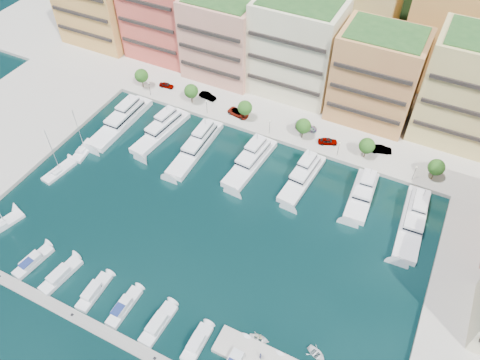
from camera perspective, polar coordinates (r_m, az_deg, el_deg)
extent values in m
plane|color=black|center=(100.87, -3.74, -5.23)|extent=(400.00, 400.00, 0.00)
cube|color=#9E998E|center=(143.23, 8.71, 12.61)|extent=(220.00, 64.00, 2.00)
cube|color=#203A17|center=(183.85, 14.27, 19.90)|extent=(240.00, 40.00, 58.00)
cube|color=gray|center=(90.23, -15.30, -17.94)|extent=(72.00, 2.20, 0.35)
cube|color=#DD9E51|center=(157.47, -16.99, 19.99)|extent=(22.00, 16.00, 24.00)
cube|color=black|center=(152.23, -18.98, 18.56)|extent=(20.24, 0.50, 0.90)
cube|color=#D45446|center=(145.55, -9.51, 19.53)|extent=(20.00, 16.00, 26.00)
cube|color=black|center=(139.75, -11.44, 18.04)|extent=(18.40, 0.50, 0.90)
cube|color=#DF907C|center=(134.99, -2.12, 16.85)|extent=(20.00, 15.00, 22.00)
cube|color=black|center=(129.21, -3.79, 15.29)|extent=(18.40, 0.50, 0.90)
cube|color=#F7ECBF|center=(128.47, 6.92, 15.63)|extent=(22.00, 16.00, 25.00)
cube|color=black|center=(121.86, 5.44, 13.88)|extent=(20.24, 0.50, 0.90)
cube|color=#204B1E|center=(122.35, 7.49, 20.80)|extent=(19.36, 14.08, 0.80)
cube|color=tan|center=(123.06, 16.25, 11.94)|extent=(20.00, 15.00, 23.00)
cube|color=black|center=(116.69, 15.25, 10.07)|extent=(18.40, 0.50, 0.90)
cube|color=#204B1E|center=(117.02, 17.49, 16.68)|extent=(17.60, 13.20, 0.80)
cube|color=#DDC975|center=(123.49, 26.47, 9.61)|extent=(22.00, 16.00, 26.00)
cube|color=black|center=(116.60, 25.95, 7.51)|extent=(20.24, 0.50, 0.90)
cube|color=#DDC975|center=(144.25, 13.19, 19.61)|extent=(26.00, 18.00, 30.00)
cube|color=#DD9E51|center=(141.42, 25.16, 15.85)|extent=(26.00, 18.00, 30.00)
cylinder|color=#473323|center=(136.73, -11.78, 11.57)|extent=(0.24, 0.24, 3.00)
sphere|color=#184A15|center=(135.48, -11.93, 12.34)|extent=(3.80, 3.80, 3.80)
cylinder|color=#473323|center=(128.84, -5.90, 9.92)|extent=(0.24, 0.24, 3.00)
sphere|color=#184A15|center=(127.51, -5.98, 10.73)|extent=(3.80, 3.80, 3.80)
cylinder|color=#473323|center=(122.54, 0.60, 7.97)|extent=(0.24, 0.24, 3.00)
sphere|color=#184A15|center=(121.14, 0.61, 8.79)|extent=(3.80, 3.80, 3.80)
cylinder|color=#473323|center=(118.08, 7.62, 5.72)|extent=(0.24, 0.24, 3.00)
sphere|color=#184A15|center=(116.63, 7.73, 6.55)|extent=(3.80, 3.80, 3.80)
cylinder|color=#473323|center=(115.69, 15.00, 3.24)|extent=(0.24, 0.24, 3.00)
sphere|color=#184A15|center=(114.20, 15.21, 4.06)|extent=(3.80, 3.80, 3.80)
cylinder|color=#473323|center=(115.48, 22.51, 0.66)|extent=(0.24, 0.24, 3.00)
sphere|color=#184A15|center=(113.99, 22.83, 1.44)|extent=(3.80, 3.80, 3.80)
cylinder|color=black|center=(132.88, -10.96, 10.82)|extent=(0.10, 0.10, 4.00)
sphere|color=#FFF2CC|center=(131.71, -11.08, 11.54)|extent=(0.30, 0.30, 0.30)
cylinder|color=black|center=(124.42, -4.06, 8.82)|extent=(0.10, 0.10, 4.00)
sphere|color=#FFF2CC|center=(123.17, -4.11, 9.57)|extent=(0.30, 0.30, 0.30)
cylinder|color=black|center=(118.11, 3.61, 6.42)|extent=(0.10, 0.10, 4.00)
sphere|color=#FFF2CC|center=(116.79, 3.66, 7.19)|extent=(0.30, 0.30, 0.30)
cylinder|color=black|center=(114.31, 11.89, 3.68)|extent=(0.10, 0.10, 4.00)
sphere|color=#FFF2CC|center=(112.95, 12.04, 4.44)|extent=(0.30, 0.30, 0.30)
cylinder|color=black|center=(113.28, 20.46, 0.75)|extent=(0.10, 0.10, 4.00)
sphere|color=#FFF2CC|center=(111.91, 20.73, 1.47)|extent=(0.30, 0.30, 0.30)
cube|color=white|center=(126.92, -14.30, 6.65)|extent=(5.17, 22.01, 2.30)
cube|color=white|center=(126.90, -13.89, 7.94)|extent=(4.20, 12.11, 1.80)
cube|color=black|center=(126.90, -13.89, 7.94)|extent=(4.26, 12.17, 0.55)
cube|color=white|center=(126.96, -13.55, 8.96)|extent=(3.06, 6.61, 1.40)
cylinder|color=#B2B2B7|center=(126.79, -13.33, 9.87)|extent=(0.14, 0.14, 1.80)
cube|color=white|center=(121.82, -9.61, 5.60)|extent=(6.49, 19.46, 2.30)
cube|color=white|center=(121.64, -9.24, 6.87)|extent=(4.73, 10.84, 1.80)
cube|color=black|center=(121.64, -9.24, 6.87)|extent=(4.79, 10.90, 0.55)
cube|color=white|center=(121.58, -8.93, 7.86)|extent=(3.23, 5.99, 1.40)
cylinder|color=#B2B2B7|center=(121.31, -8.73, 8.76)|extent=(0.14, 0.14, 1.80)
cube|color=black|center=(122.11, -9.58, 5.45)|extent=(6.54, 19.51, 0.35)
cube|color=white|center=(116.17, -5.43, 3.70)|extent=(4.94, 21.68, 2.30)
cube|color=white|center=(116.13, -4.97, 5.09)|extent=(3.93, 11.95, 1.80)
cube|color=black|center=(116.13, -4.97, 5.09)|extent=(3.99, 12.01, 0.55)
cube|color=white|center=(116.17, -4.59, 6.19)|extent=(2.83, 6.53, 1.40)
cylinder|color=#B2B2B7|center=(115.98, -4.32, 7.17)|extent=(0.14, 0.14, 1.80)
cube|color=white|center=(112.01, 1.23, 1.93)|extent=(6.25, 19.07, 2.30)
cube|color=white|center=(111.80, 1.66, 3.28)|extent=(4.74, 10.59, 1.80)
cube|color=black|center=(111.80, 1.66, 3.28)|extent=(4.80, 10.65, 0.55)
cube|color=white|center=(111.71, 2.01, 4.35)|extent=(3.32, 5.83, 1.40)
cylinder|color=#B2B2B7|center=(111.41, 2.28, 5.31)|extent=(0.14, 0.14, 1.80)
cube|color=white|center=(109.34, 7.55, 0.01)|extent=(5.70, 17.58, 2.30)
cube|color=white|center=(109.04, 7.98, 1.34)|extent=(4.31, 9.76, 1.80)
cube|color=black|center=(109.04, 7.98, 1.34)|extent=(4.37, 9.82, 0.55)
cube|color=white|center=(108.88, 8.33, 2.39)|extent=(3.02, 5.38, 1.40)
cylinder|color=#B2B2B7|center=(108.51, 8.61, 3.34)|extent=(0.14, 0.14, 1.80)
cube|color=black|center=(109.67, 7.52, -0.15)|extent=(5.75, 17.63, 0.35)
cube|color=white|center=(108.28, 14.53, -2.05)|extent=(5.64, 15.63, 2.30)
cube|color=white|center=(107.86, 14.96, -0.78)|extent=(4.38, 8.67, 1.80)
cube|color=black|center=(107.86, 14.96, -0.78)|extent=(4.45, 8.73, 0.55)
cube|color=white|center=(107.60, 15.30, 0.23)|extent=(3.11, 4.77, 1.40)
cylinder|color=#B2B2B7|center=(107.15, 15.60, 1.14)|extent=(0.14, 0.14, 1.80)
cube|color=white|center=(106.44, 20.17, -5.10)|extent=(5.88, 20.90, 2.30)
cube|color=white|center=(106.34, 20.68, -3.61)|extent=(4.53, 11.56, 1.80)
cube|color=black|center=(106.34, 20.68, -3.61)|extent=(4.59, 11.63, 0.55)
cube|color=white|center=(106.34, 21.09, -2.44)|extent=(3.20, 6.35, 1.40)
cylinder|color=#B2B2B7|center=(106.10, 21.45, -1.42)|extent=(0.14, 0.14, 1.80)
cube|color=silver|center=(103.14, -23.83, -9.15)|extent=(3.52, 8.80, 1.40)
cube|color=silver|center=(102.03, -24.21, -8.90)|extent=(2.40, 4.32, 1.10)
cube|color=black|center=(102.69, -23.53, -8.31)|extent=(1.73, 0.33, 0.55)
cube|color=navy|center=(101.28, -24.74, -9.15)|extent=(2.01, 2.77, 0.12)
cube|color=silver|center=(99.19, -20.94, -10.87)|extent=(3.80, 9.32, 1.40)
cube|color=silver|center=(98.03, -21.31, -10.65)|extent=(2.63, 4.57, 1.10)
cube|color=black|center=(98.75, -20.59, -9.97)|extent=(1.94, 0.34, 0.55)
cube|color=silver|center=(95.14, -17.32, -12.96)|extent=(2.75, 8.42, 1.40)
cube|color=silver|center=(93.94, -17.66, -12.74)|extent=(2.06, 4.07, 1.10)
cube|color=black|center=(94.65, -16.99, -12.07)|extent=(1.79, 0.16, 0.55)
cube|color=silver|center=(92.06, -13.89, -14.86)|extent=(2.38, 8.50, 1.40)
cube|color=silver|center=(90.81, -14.20, -14.67)|extent=(1.85, 4.08, 1.10)
cube|color=black|center=(91.55, -13.53, -13.94)|extent=(1.71, 0.10, 0.55)
cube|color=navy|center=(89.97, -14.69, -15.02)|extent=(1.66, 2.55, 0.12)
cube|color=silver|center=(89.25, -9.89, -16.97)|extent=(3.00, 8.78, 1.40)
cube|color=silver|center=(87.96, -10.16, -16.81)|extent=(2.25, 4.24, 1.10)
cube|color=black|center=(88.74, -9.50, -16.01)|extent=(1.96, 0.16, 0.55)
cube|color=silver|center=(86.85, -5.25, -19.27)|extent=(2.62, 7.30, 1.40)
cube|color=silver|center=(85.55, -5.44, -19.11)|extent=(2.03, 3.51, 1.10)
cube|color=black|center=(86.26, -4.92, -18.40)|extent=(1.86, 0.11, 0.55)
cube|color=black|center=(84.72, -0.24, -20.38)|extent=(1.87, 0.14, 0.55)
cube|color=white|center=(121.73, -18.47, 3.35)|extent=(3.89, 8.40, 1.20)
cube|color=white|center=(120.76, -18.81, 3.42)|extent=(1.91, 2.24, 0.60)
cylinder|color=#B2B2B7|center=(117.74, -19.10, 5.80)|extent=(0.14, 0.14, 12.00)
cylinder|color=#B2B2B7|center=(120.11, -19.01, 3.54)|extent=(0.65, 3.61, 0.10)
cube|color=white|center=(112.10, -26.82, -4.86)|extent=(5.04, 9.00, 1.20)
cube|color=white|center=(118.39, -21.16, 0.94)|extent=(3.94, 8.79, 1.20)
cube|color=white|center=(117.44, -21.54, 0.97)|extent=(1.96, 2.33, 0.60)
cylinder|color=#B2B2B7|center=(114.27, -21.90, 3.37)|extent=(0.14, 0.14, 12.00)
cylinder|color=#B2B2B7|center=(116.80, -21.76, 1.08)|extent=(0.62, 3.79, 0.10)
imported|color=white|center=(86.68, 9.31, -20.20)|extent=(4.33, 3.74, 0.75)
imported|color=silver|center=(86.77, 2.34, -18.86)|extent=(4.01, 3.15, 0.75)
imported|color=#F0EFB7|center=(86.96, 2.25, -18.48)|extent=(1.85, 1.66, 0.87)
imported|color=gray|center=(135.89, -8.96, 11.35)|extent=(4.29, 2.18, 1.40)
imported|color=gray|center=(130.34, -3.97, 10.18)|extent=(5.05, 2.27, 1.61)
imported|color=gray|center=(124.25, -0.19, 8.19)|extent=(6.08, 3.48, 1.60)
imported|color=gray|center=(121.06, 8.05, 6.43)|extent=(5.79, 3.06, 1.60)
imported|color=gray|center=(117.81, 10.64, 4.68)|extent=(5.07, 3.59, 1.60)
imported|color=gray|center=(118.62, 16.84, 3.59)|extent=(5.33, 3.15, 1.66)
imported|color=#222544|center=(84.01, 2.53, -20.63)|extent=(0.65, 0.75, 1.73)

